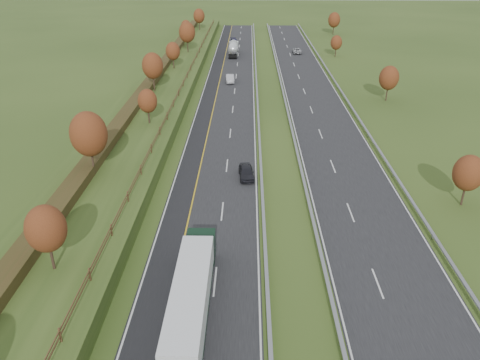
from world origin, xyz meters
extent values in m
plane|color=#33491A|center=(8.00, 55.00, 0.00)|extent=(400.00, 400.00, 0.00)
cube|color=black|center=(0.00, 60.00, 0.02)|extent=(10.50, 200.00, 0.04)
cube|color=black|center=(16.50, 60.00, 0.02)|extent=(10.50, 200.00, 0.04)
cube|color=black|center=(-3.75, 60.00, 0.02)|extent=(3.00, 200.00, 0.04)
cube|color=silver|center=(-5.05, 60.00, 0.05)|extent=(0.15, 200.00, 0.01)
cube|color=gold|center=(-2.25, 60.00, 0.05)|extent=(0.15, 200.00, 0.01)
cube|color=silver|center=(5.05, 60.00, 0.05)|extent=(0.15, 200.00, 0.01)
cube|color=silver|center=(11.45, 60.00, 0.05)|extent=(0.15, 200.00, 0.01)
cube|color=silver|center=(21.55, 60.00, 0.05)|extent=(0.15, 200.00, 0.01)
cube|color=silver|center=(1.25, 11.00, 0.05)|extent=(0.15, 4.00, 0.01)
cube|color=silver|center=(15.25, 11.00, 0.05)|extent=(0.15, 4.00, 0.01)
cube|color=silver|center=(1.25, 23.00, 0.05)|extent=(0.15, 4.00, 0.01)
cube|color=silver|center=(15.25, 23.00, 0.05)|extent=(0.15, 4.00, 0.01)
cube|color=silver|center=(1.25, 35.00, 0.05)|extent=(0.15, 4.00, 0.01)
cube|color=silver|center=(15.25, 35.00, 0.05)|extent=(0.15, 4.00, 0.01)
cube|color=silver|center=(1.25, 47.00, 0.05)|extent=(0.15, 4.00, 0.01)
cube|color=silver|center=(15.25, 47.00, 0.05)|extent=(0.15, 4.00, 0.01)
cube|color=silver|center=(1.25, 59.00, 0.05)|extent=(0.15, 4.00, 0.01)
cube|color=silver|center=(15.25, 59.00, 0.05)|extent=(0.15, 4.00, 0.01)
cube|color=silver|center=(1.25, 71.00, 0.05)|extent=(0.15, 4.00, 0.01)
cube|color=silver|center=(15.25, 71.00, 0.05)|extent=(0.15, 4.00, 0.01)
cube|color=silver|center=(1.25, 83.00, 0.05)|extent=(0.15, 4.00, 0.01)
cube|color=silver|center=(15.25, 83.00, 0.05)|extent=(0.15, 4.00, 0.01)
cube|color=silver|center=(1.25, 95.00, 0.05)|extent=(0.15, 4.00, 0.01)
cube|color=silver|center=(15.25, 95.00, 0.05)|extent=(0.15, 4.00, 0.01)
cube|color=silver|center=(1.25, 107.00, 0.05)|extent=(0.15, 4.00, 0.01)
cube|color=silver|center=(15.25, 107.00, 0.05)|extent=(0.15, 4.00, 0.01)
cube|color=silver|center=(1.25, 119.00, 0.05)|extent=(0.15, 4.00, 0.01)
cube|color=silver|center=(15.25, 119.00, 0.05)|extent=(0.15, 4.00, 0.01)
cube|color=silver|center=(1.25, 131.00, 0.05)|extent=(0.15, 4.00, 0.01)
cube|color=silver|center=(15.25, 131.00, 0.05)|extent=(0.15, 4.00, 0.01)
cube|color=silver|center=(1.25, 143.00, 0.05)|extent=(0.15, 4.00, 0.01)
cube|color=silver|center=(15.25, 143.00, 0.05)|extent=(0.15, 4.00, 0.01)
cube|color=silver|center=(1.25, 155.00, 0.05)|extent=(0.15, 4.00, 0.01)
cube|color=silver|center=(15.25, 155.00, 0.05)|extent=(0.15, 4.00, 0.01)
cube|color=#33491A|center=(-13.00, 60.00, 1.00)|extent=(12.00, 200.00, 2.00)
cube|color=#353415|center=(-15.00, 60.00, 2.55)|extent=(2.20, 180.00, 1.10)
cube|color=#422B19|center=(-8.50, 60.00, 2.55)|extent=(0.08, 184.00, 0.10)
cube|color=#422B19|center=(-8.50, 60.00, 2.95)|extent=(0.08, 184.00, 0.10)
cube|color=#422B19|center=(-8.50, 2.00, 2.60)|extent=(0.12, 0.12, 1.20)
cube|color=#422B19|center=(-8.50, 8.50, 2.60)|extent=(0.12, 0.12, 1.20)
cube|color=#422B19|center=(-8.50, 15.00, 2.60)|extent=(0.12, 0.12, 1.20)
cube|color=#422B19|center=(-8.50, 21.50, 2.60)|extent=(0.12, 0.12, 1.20)
cube|color=#422B19|center=(-8.50, 28.00, 2.60)|extent=(0.12, 0.12, 1.20)
cube|color=#422B19|center=(-8.50, 34.50, 2.60)|extent=(0.12, 0.12, 1.20)
cube|color=#422B19|center=(-8.50, 41.00, 2.60)|extent=(0.12, 0.12, 1.20)
cube|color=#422B19|center=(-8.50, 47.50, 2.60)|extent=(0.12, 0.12, 1.20)
cube|color=#422B19|center=(-8.50, 54.00, 2.60)|extent=(0.12, 0.12, 1.20)
cube|color=#422B19|center=(-8.50, 60.50, 2.60)|extent=(0.12, 0.12, 1.20)
cube|color=#422B19|center=(-8.50, 67.00, 2.60)|extent=(0.12, 0.12, 1.20)
cube|color=#422B19|center=(-8.50, 73.50, 2.60)|extent=(0.12, 0.12, 1.20)
cube|color=#422B19|center=(-8.50, 80.00, 2.60)|extent=(0.12, 0.12, 1.20)
cube|color=#422B19|center=(-8.50, 86.50, 2.60)|extent=(0.12, 0.12, 1.20)
cube|color=#422B19|center=(-8.50, 93.00, 2.60)|extent=(0.12, 0.12, 1.20)
cube|color=#422B19|center=(-8.50, 99.50, 2.60)|extent=(0.12, 0.12, 1.20)
cube|color=#422B19|center=(-8.50, 106.00, 2.60)|extent=(0.12, 0.12, 1.20)
cube|color=#422B19|center=(-8.50, 112.50, 2.60)|extent=(0.12, 0.12, 1.20)
cube|color=#422B19|center=(-8.50, 119.00, 2.60)|extent=(0.12, 0.12, 1.20)
cube|color=#422B19|center=(-8.50, 125.50, 2.60)|extent=(0.12, 0.12, 1.20)
cube|color=#422B19|center=(-8.50, 132.00, 2.60)|extent=(0.12, 0.12, 1.20)
cube|color=#422B19|center=(-8.50, 138.50, 2.60)|extent=(0.12, 0.12, 1.20)
cube|color=#422B19|center=(-8.50, 145.00, 2.60)|extent=(0.12, 0.12, 1.20)
cube|color=#422B19|center=(-8.50, 151.50, 2.60)|extent=(0.12, 0.12, 1.20)
cube|color=gray|center=(5.70, 60.00, 0.62)|extent=(0.32, 200.00, 0.18)
cube|color=gray|center=(5.70, 4.00, 0.28)|extent=(0.10, 0.14, 0.56)
cube|color=gray|center=(5.70, 11.00, 0.28)|extent=(0.10, 0.14, 0.56)
cube|color=gray|center=(5.70, 18.00, 0.28)|extent=(0.10, 0.14, 0.56)
cube|color=gray|center=(5.70, 25.00, 0.28)|extent=(0.10, 0.14, 0.56)
cube|color=gray|center=(5.70, 32.00, 0.28)|extent=(0.10, 0.14, 0.56)
cube|color=gray|center=(5.70, 39.00, 0.28)|extent=(0.10, 0.14, 0.56)
cube|color=gray|center=(5.70, 46.00, 0.28)|extent=(0.10, 0.14, 0.56)
cube|color=gray|center=(5.70, 53.00, 0.28)|extent=(0.10, 0.14, 0.56)
cube|color=gray|center=(5.70, 60.00, 0.28)|extent=(0.10, 0.14, 0.56)
cube|color=gray|center=(5.70, 67.00, 0.28)|extent=(0.10, 0.14, 0.56)
cube|color=gray|center=(5.70, 74.00, 0.28)|extent=(0.10, 0.14, 0.56)
cube|color=gray|center=(5.70, 81.00, 0.28)|extent=(0.10, 0.14, 0.56)
cube|color=gray|center=(5.70, 88.00, 0.28)|extent=(0.10, 0.14, 0.56)
cube|color=gray|center=(5.70, 95.00, 0.28)|extent=(0.10, 0.14, 0.56)
cube|color=gray|center=(5.70, 102.00, 0.28)|extent=(0.10, 0.14, 0.56)
cube|color=gray|center=(5.70, 109.00, 0.28)|extent=(0.10, 0.14, 0.56)
cube|color=gray|center=(5.70, 116.00, 0.28)|extent=(0.10, 0.14, 0.56)
cube|color=gray|center=(5.70, 123.00, 0.28)|extent=(0.10, 0.14, 0.56)
cube|color=gray|center=(5.70, 130.00, 0.28)|extent=(0.10, 0.14, 0.56)
cube|color=gray|center=(5.70, 137.00, 0.28)|extent=(0.10, 0.14, 0.56)
cube|color=gray|center=(5.70, 144.00, 0.28)|extent=(0.10, 0.14, 0.56)
cube|color=gray|center=(5.70, 151.00, 0.28)|extent=(0.10, 0.14, 0.56)
cube|color=gray|center=(5.70, 158.00, 0.28)|extent=(0.10, 0.14, 0.56)
cube|color=gray|center=(10.80, 60.00, 0.62)|extent=(0.32, 200.00, 0.18)
cube|color=gray|center=(10.80, 4.00, 0.28)|extent=(0.10, 0.14, 0.56)
cube|color=gray|center=(10.80, 11.00, 0.28)|extent=(0.10, 0.14, 0.56)
cube|color=gray|center=(10.80, 18.00, 0.28)|extent=(0.10, 0.14, 0.56)
cube|color=gray|center=(10.80, 25.00, 0.28)|extent=(0.10, 0.14, 0.56)
cube|color=gray|center=(10.80, 32.00, 0.28)|extent=(0.10, 0.14, 0.56)
cube|color=gray|center=(10.80, 39.00, 0.28)|extent=(0.10, 0.14, 0.56)
cube|color=gray|center=(10.80, 46.00, 0.28)|extent=(0.10, 0.14, 0.56)
cube|color=gray|center=(10.80, 53.00, 0.28)|extent=(0.10, 0.14, 0.56)
cube|color=gray|center=(10.80, 60.00, 0.28)|extent=(0.10, 0.14, 0.56)
cube|color=gray|center=(10.80, 67.00, 0.28)|extent=(0.10, 0.14, 0.56)
cube|color=gray|center=(10.80, 74.00, 0.28)|extent=(0.10, 0.14, 0.56)
cube|color=gray|center=(10.80, 81.00, 0.28)|extent=(0.10, 0.14, 0.56)
cube|color=gray|center=(10.80, 88.00, 0.28)|extent=(0.10, 0.14, 0.56)
cube|color=gray|center=(10.80, 95.00, 0.28)|extent=(0.10, 0.14, 0.56)
cube|color=gray|center=(10.80, 102.00, 0.28)|extent=(0.10, 0.14, 0.56)
cube|color=gray|center=(10.80, 109.00, 0.28)|extent=(0.10, 0.14, 0.56)
cube|color=gray|center=(10.80, 116.00, 0.28)|extent=(0.10, 0.14, 0.56)
cube|color=gray|center=(10.80, 123.00, 0.28)|extent=(0.10, 0.14, 0.56)
cube|color=gray|center=(10.80, 130.00, 0.28)|extent=(0.10, 0.14, 0.56)
cube|color=gray|center=(10.80, 137.00, 0.28)|extent=(0.10, 0.14, 0.56)
cube|color=gray|center=(10.80, 144.00, 0.28)|extent=(0.10, 0.14, 0.56)
cube|color=gray|center=(10.80, 151.00, 0.28)|extent=(0.10, 0.14, 0.56)
cube|color=gray|center=(10.80, 158.00, 0.28)|extent=(0.10, 0.14, 0.56)
cube|color=gray|center=(22.30, 60.00, 0.62)|extent=(0.32, 200.00, 0.18)
cube|color=gray|center=(22.30, 18.00, 0.28)|extent=(0.10, 0.14, 0.56)
cube|color=gray|center=(22.30, 32.00, 0.28)|extent=(0.10, 0.14, 0.56)
cube|color=gray|center=(22.30, 46.00, 0.28)|extent=(0.10, 0.14, 0.56)
cube|color=gray|center=(22.30, 60.00, 0.28)|extent=(0.10, 0.14, 0.56)
cube|color=gray|center=(22.30, 74.00, 0.28)|extent=(0.10, 0.14, 0.56)
cube|color=gray|center=(22.30, 88.00, 0.28)|extent=(0.10, 0.14, 0.56)
cube|color=gray|center=(22.30, 102.00, 0.28)|extent=(0.10, 0.14, 0.56)
cube|color=gray|center=(22.30, 116.00, 0.28)|extent=(0.10, 0.14, 0.56)
cube|color=gray|center=(22.30, 130.00, 0.28)|extent=(0.10, 0.14, 0.56)
cube|color=gray|center=(22.30, 144.00, 0.28)|extent=(0.10, 0.14, 0.56)
cube|color=gray|center=(22.30, 158.00, 0.28)|extent=(0.10, 0.14, 0.56)
cylinder|color=#2D2116|center=(-12.00, 10.00, 3.21)|extent=(0.24, 0.24, 2.43)
ellipsoid|color=#582713|center=(-12.00, 10.00, 5.89)|extent=(3.24, 3.24, 4.05)
cylinder|color=#2D2116|center=(-14.00, 28.00, 3.58)|extent=(0.24, 0.24, 3.15)
ellipsoid|color=#582713|center=(-14.00, 28.00, 7.04)|extent=(4.20, 4.20, 5.25)
cylinder|color=#2D2116|center=(-11.00, 46.00, 3.08)|extent=(0.24, 0.24, 2.16)
ellipsoid|color=#582713|center=(-11.00, 46.00, 5.46)|extent=(2.88, 2.88, 3.60)
cylinder|color=#2D2116|center=(-13.50, 64.00, 3.44)|extent=(0.24, 0.24, 2.88)
ellipsoid|color=#582713|center=(-13.50, 64.00, 6.61)|extent=(3.84, 3.84, 4.80)
cylinder|color=#2D2116|center=(-12.50, 82.00, 3.17)|extent=(0.24, 0.24, 2.34)
ellipsoid|color=#582713|center=(-12.50, 82.00, 5.74)|extent=(3.12, 3.12, 3.90)
cylinder|color=#2D2116|center=(-11.50, 100.00, 3.53)|extent=(0.24, 0.24, 3.06)
ellipsoid|color=#582713|center=(-11.50, 100.00, 6.90)|extent=(4.08, 4.08, 5.10)
cylinder|color=#2D2116|center=(-14.00, 118.00, 3.12)|extent=(0.24, 0.24, 2.25)
ellipsoid|color=#582713|center=(-14.00, 118.00, 5.60)|extent=(3.00, 3.00, 3.75)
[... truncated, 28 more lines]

